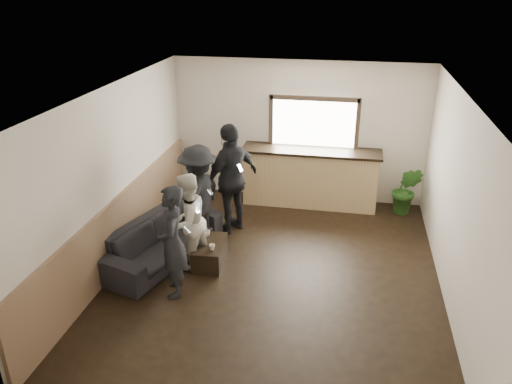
% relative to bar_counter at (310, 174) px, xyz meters
% --- Properties ---
extents(ground, '(5.00, 6.00, 0.01)m').
position_rel_bar_counter_xyz_m(ground, '(-0.30, -2.70, -0.64)').
color(ground, black).
extents(room_shell, '(5.01, 6.01, 2.80)m').
position_rel_bar_counter_xyz_m(room_shell, '(-1.04, -2.70, 0.83)').
color(room_shell, silver).
rests_on(room_shell, ground).
extents(bar_counter, '(2.70, 0.68, 2.13)m').
position_rel_bar_counter_xyz_m(bar_counter, '(0.00, 0.00, 0.00)').
color(bar_counter, tan).
rests_on(bar_counter, ground).
extents(sofa, '(1.55, 2.45, 0.67)m').
position_rel_bar_counter_xyz_m(sofa, '(-2.15, -2.58, -0.31)').
color(sofa, black).
rests_on(sofa, ground).
extents(coffee_table, '(0.50, 0.83, 0.35)m').
position_rel_bar_counter_xyz_m(coffee_table, '(-1.35, -2.58, -0.46)').
color(coffee_table, black).
rests_on(coffee_table, ground).
extents(cup_a, '(0.18, 0.18, 0.10)m').
position_rel_bar_counter_xyz_m(cup_a, '(-1.47, -2.36, -0.23)').
color(cup_a, silver).
rests_on(cup_a, coffee_table).
extents(cup_b, '(0.12, 0.12, 0.09)m').
position_rel_bar_counter_xyz_m(cup_b, '(-1.26, -2.76, -0.24)').
color(cup_b, silver).
rests_on(cup_b, coffee_table).
extents(potted_plant, '(0.63, 0.56, 0.98)m').
position_rel_bar_counter_xyz_m(potted_plant, '(1.85, -0.12, -0.15)').
color(potted_plant, '#2D6623').
rests_on(potted_plant, ground).
extents(person_a, '(0.57, 0.70, 1.67)m').
position_rel_bar_counter_xyz_m(person_a, '(-1.63, -3.46, 0.20)').
color(person_a, black).
rests_on(person_a, ground).
extents(person_b, '(0.85, 0.93, 1.56)m').
position_rel_bar_counter_xyz_m(person_b, '(-1.66, -2.72, 0.14)').
color(person_b, silver).
rests_on(person_b, ground).
extents(person_c, '(0.87, 1.24, 1.75)m').
position_rel_bar_counter_xyz_m(person_c, '(-1.70, -1.94, 0.23)').
color(person_c, black).
rests_on(person_c, ground).
extents(person_d, '(1.04, 1.24, 1.98)m').
position_rel_bar_counter_xyz_m(person_d, '(-1.26, -1.39, 0.35)').
color(person_d, black).
rests_on(person_d, ground).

